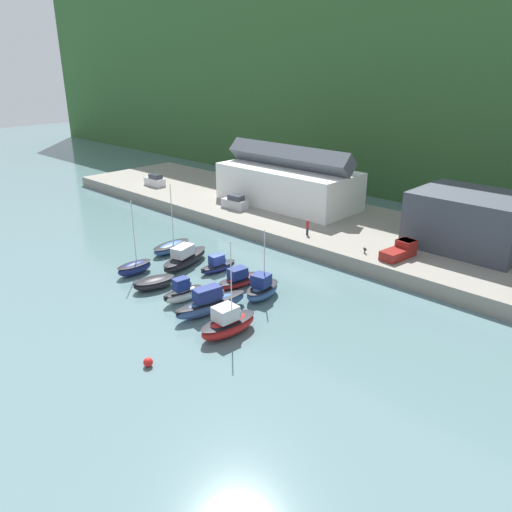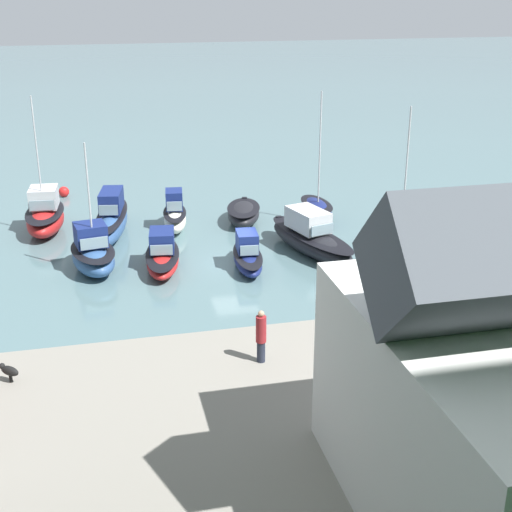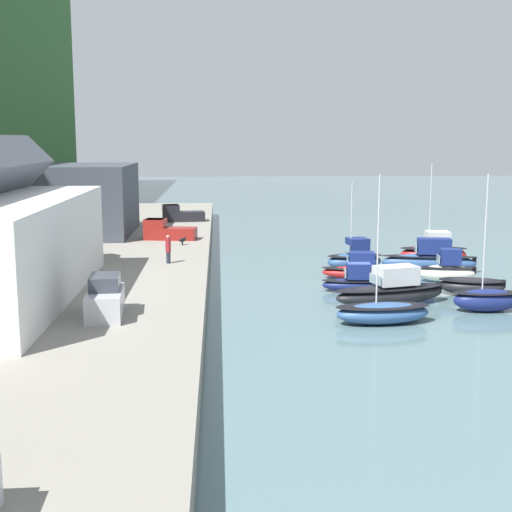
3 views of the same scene
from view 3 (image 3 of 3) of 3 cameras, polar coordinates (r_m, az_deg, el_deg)
The scene contains 18 objects.
ground_plane at distance 53.33m, azimuth 8.35°, elevation -2.68°, with size 320.00×320.00×0.00m, color slate.
quay_promenade at distance 53.37m, azimuth -15.51°, elevation -1.93°, with size 105.06×21.52×1.80m.
yacht_club_building at distance 71.71m, azimuth -14.09°, elevation 4.40°, with size 12.98×10.52×6.76m.
moored_boat_0 at distance 43.73m, azimuth 10.11°, elevation -4.45°, with size 2.90×6.06×8.97m.
moored_boat_1 at distance 48.67m, azimuth 10.77°, elevation -2.75°, with size 4.44×8.45×2.63m.
moored_boat_2 at distance 52.44m, azimuth 7.99°, elevation -2.04°, with size 2.00×4.98×2.11m.
moored_boat_3 at distance 57.21m, azimuth 8.22°, elevation -1.07°, with size 2.65×5.97×2.17m.
moored_boat_4 at distance 60.99m, azimuth 7.92°, elevation -0.18°, with size 3.11×5.14×7.44m.
moored_boat_5 at distance 48.36m, azimuth 17.97°, elevation -3.32°, with size 1.87×4.43×8.85m.
moored_boat_6 at distance 53.17m, azimuth 16.86°, elevation -2.28°, with size 3.27×5.05×1.26m.
moored_boat_7 at distance 57.40m, azimuth 15.06°, elevation -1.07°, with size 2.01×4.62×2.61m.
moored_boat_8 at distance 61.16m, azimuth 13.73°, elevation -0.29°, with size 3.12×8.13×2.86m.
moored_boat_9 at distance 65.63m, azimuth 14.05°, elevation 0.37°, with size 2.82×6.14×8.89m.
parked_car_1 at distance 38.30m, azimuth -11.98°, elevation -3.40°, with size 4.32×2.11×2.16m.
pickup_truck_0 at distance 66.63m, azimuth -7.23°, elevation 2.03°, with size 2.57×4.95×1.90m.
pickup_truck_1 at distance 81.07m, azimuth -6.13°, elevation 3.36°, with size 2.54×4.94×1.90m.
person_on_quay at distance 53.71m, azimuth -7.04°, elevation 0.58°, with size 0.40×0.40×2.14m.
dog_on_quay at distance 62.88m, azimuth -5.89°, elevation 1.29°, with size 0.80×0.75×0.68m.
Camera 3 is at (-51.11, 10.49, 11.04)m, focal length 50.00 mm.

